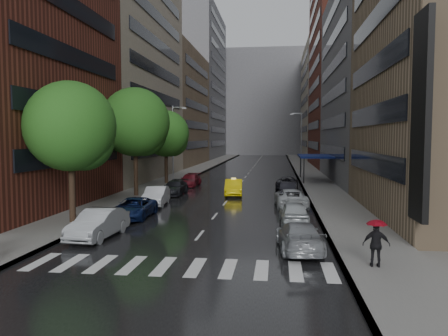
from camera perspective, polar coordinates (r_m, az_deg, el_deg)
The scene contains 18 objects.
ground at distance 21.11m, azimuth -5.15°, elevation -11.16°, with size 220.00×220.00×0.00m, color gray.
road at distance 70.25m, azimuth 3.42°, elevation -0.43°, with size 14.00×140.00×0.01m, color black.
sidewalk_left at distance 71.37m, azimuth -3.81°, elevation -0.30°, with size 4.00×140.00×0.15m, color gray.
sidewalk_right at distance 70.28m, azimuth 10.77°, elevation -0.43°, with size 4.00×140.00×0.15m, color gray.
crosswalk at distance 19.18m, azimuth -5.83°, elevation -12.70°, with size 13.15×2.80×0.01m.
buildings_left at distance 81.69m, azimuth -6.91°, elevation 11.42°, with size 8.00×108.00×38.00m.
buildings_right at distance 77.93m, azimuth 15.07°, elevation 10.96°, with size 8.05×109.10×36.00m.
building_far at distance 138.37m, azimuth 5.21°, elevation 8.42°, with size 40.00×14.00×32.00m, color slate.
tree_near at distance 29.13m, azimuth -19.41°, elevation 5.13°, with size 5.67×5.67×9.04m.
tree_mid at distance 40.84m, azimuth -11.53°, elevation 5.88°, with size 6.29×6.29×10.03m.
tree_far at distance 51.41m, azimuth -7.60°, elevation 4.47°, with size 5.41×5.41×8.63m.
taxi at distance 41.37m, azimuth 1.27°, elevation -2.55°, with size 1.60×4.59×1.51m, color #DABE0B.
parked_cars_left at distance 35.99m, azimuth -8.77°, elevation -3.65°, with size 2.32×30.23×1.59m.
parked_cars_right at distance 34.38m, azimuth 8.74°, elevation -4.04°, with size 2.75×30.37×1.49m.
ped_red_umbrella at distance 19.37m, azimuth 19.29°, elevation -8.72°, with size 1.14×0.82×2.01m.
street_lamp_left at distance 51.33m, azimuth -6.60°, elevation 3.34°, with size 1.74×0.22×9.00m.
street_lamp_right at distance 65.00m, azimuth 9.99°, elevation 3.46°, with size 1.74×0.22×9.00m.
awning at distance 55.16m, azimuth 11.82°, elevation 1.51°, with size 4.00×8.00×3.12m.
Camera 1 is at (4.30, -19.90, 5.55)m, focal length 35.00 mm.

